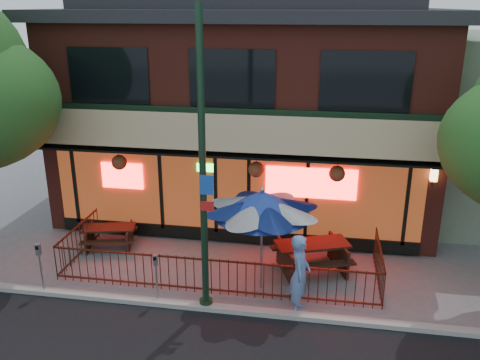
% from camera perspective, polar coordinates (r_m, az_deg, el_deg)
% --- Properties ---
extents(ground, '(80.00, 80.00, 0.00)m').
position_cam_1_polar(ground, '(13.04, -3.41, -13.07)').
color(ground, gray).
rests_on(ground, ground).
extents(curb, '(80.00, 0.25, 0.12)m').
position_cam_1_polar(curb, '(12.60, -3.93, -14.02)').
color(curb, '#999993').
rests_on(curb, ground).
extents(restaurant_building, '(12.96, 9.49, 8.05)m').
position_cam_1_polar(restaurant_building, '(18.25, 1.38, 10.25)').
color(restaurant_building, maroon).
rests_on(restaurant_building, ground).
extents(patio_fence, '(8.44, 2.62, 1.00)m').
position_cam_1_polar(patio_fence, '(13.15, -2.97, -9.59)').
color(patio_fence, '#43190E').
rests_on(patio_fence, ground).
extents(street_light, '(0.43, 0.32, 7.00)m').
position_cam_1_polar(street_light, '(11.31, -4.16, -0.53)').
color(street_light, '#15301F').
rests_on(street_light, ground).
extents(picnic_table_left, '(1.77, 1.50, 0.66)m').
position_cam_1_polar(picnic_table_left, '(15.80, -14.47, -5.85)').
color(picnic_table_left, '#311E11').
rests_on(picnic_table_left, ground).
extents(picnic_table_right, '(2.37, 2.11, 0.84)m').
position_cam_1_polar(picnic_table_right, '(14.08, 8.08, -8.06)').
color(picnic_table_right, black).
rests_on(picnic_table_right, ground).
extents(patio_umbrella, '(2.41, 2.41, 2.75)m').
position_cam_1_polar(patio_umbrella, '(12.40, 2.50, -2.62)').
color(patio_umbrella, gray).
rests_on(patio_umbrella, ground).
extents(pedestrian, '(0.50, 0.74, 1.98)m').
position_cam_1_polar(pedestrian, '(12.11, 6.73, -10.46)').
color(pedestrian, '#6085C1').
rests_on(pedestrian, ground).
extents(parking_meter_near, '(0.14, 0.13, 1.30)m').
position_cam_1_polar(parking_meter_near, '(12.57, -9.41, -10.00)').
color(parking_meter_near, gray).
rests_on(parking_meter_near, ground).
extents(parking_meter_far, '(0.14, 0.13, 1.38)m').
position_cam_1_polar(parking_meter_far, '(13.69, -21.56, -8.38)').
color(parking_meter_far, gray).
rests_on(parking_meter_far, ground).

